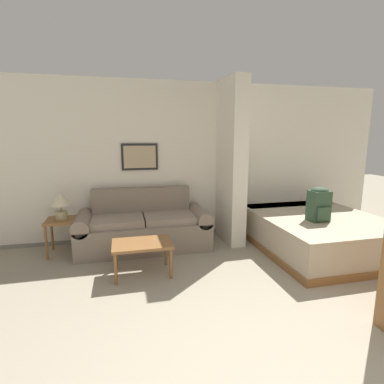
# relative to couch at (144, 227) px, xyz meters

# --- Properties ---
(wall_back) EXTENTS (7.29, 0.16, 2.60)m
(wall_back) POSITION_rel_couch_xyz_m (0.77, 0.48, 0.97)
(wall_back) COLOR silver
(wall_back) RESTS_ON ground_plane
(wall_partition_pillar) EXTENTS (0.24, 0.81, 2.60)m
(wall_partition_pillar) POSITION_rel_couch_xyz_m (1.43, 0.02, 0.98)
(wall_partition_pillar) COLOR silver
(wall_partition_pillar) RESTS_ON ground_plane
(couch) EXTENTS (2.01, 0.84, 0.90)m
(couch) POSITION_rel_couch_xyz_m (0.00, 0.00, 0.00)
(couch) COLOR gray
(couch) RESTS_ON ground_plane
(coffee_table) EXTENTS (0.73, 0.49, 0.42)m
(coffee_table) POSITION_rel_couch_xyz_m (-0.09, -0.95, 0.04)
(coffee_table) COLOR brown
(coffee_table) RESTS_ON ground_plane
(side_table) EXTENTS (0.45, 0.45, 0.52)m
(side_table) POSITION_rel_couch_xyz_m (-1.18, 0.01, 0.12)
(side_table) COLOR brown
(side_table) RESTS_ON ground_plane
(table_lamp) EXTENTS (0.28, 0.28, 0.40)m
(table_lamp) POSITION_rel_couch_xyz_m (-1.18, 0.01, 0.46)
(table_lamp) COLOR tan
(table_lamp) RESTS_ON side_table
(bed) EXTENTS (1.78, 2.12, 0.52)m
(bed) POSITION_rel_couch_xyz_m (2.59, -0.68, -0.06)
(bed) COLOR brown
(bed) RESTS_ON ground_plane
(backpack) EXTENTS (0.27, 0.24, 0.49)m
(backpack) POSITION_rel_couch_xyz_m (2.40, -0.93, 0.45)
(backpack) COLOR #2D4733
(backpack) RESTS_ON bed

